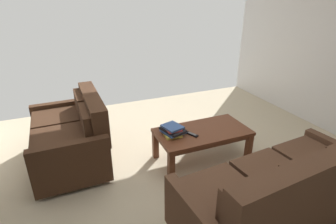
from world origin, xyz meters
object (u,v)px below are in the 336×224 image
object	(u,v)px
coffee_table	(202,135)
tv_remote	(192,134)
book_stack	(172,130)
loveseat_near	(72,135)
sofa_main	(282,191)

from	to	relation	value
coffee_table	tv_remote	bearing A→B (deg)	16.95
book_stack	tv_remote	size ratio (longest dim) A/B	2.10
coffee_table	tv_remote	size ratio (longest dim) A/B	7.20
tv_remote	coffee_table	bearing A→B (deg)	-163.05
coffee_table	book_stack	size ratio (longest dim) A/B	3.42
coffee_table	loveseat_near	bearing A→B (deg)	-21.01
sofa_main	tv_remote	world-z (taller)	sofa_main
loveseat_near	book_stack	xyz separation A→B (m)	(-1.14, 0.52, 0.10)
sofa_main	tv_remote	size ratio (longest dim) A/B	12.10
sofa_main	loveseat_near	distance (m)	2.45
loveseat_near	tv_remote	size ratio (longest dim) A/B	8.23
loveseat_near	tv_remote	xyz separation A→B (m)	(-1.35, 0.64, 0.05)
loveseat_near	coffee_table	size ratio (longest dim) A/B	1.14
loveseat_near	coffee_table	world-z (taller)	loveseat_near
sofa_main	loveseat_near	xyz separation A→B (m)	(1.67, -1.80, 0.01)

